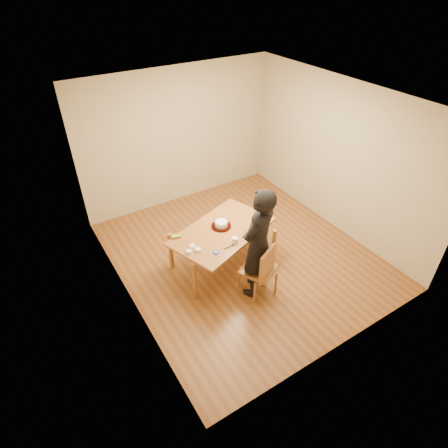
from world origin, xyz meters
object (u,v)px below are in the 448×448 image
cake_plate (221,226)px  person (258,244)px  dining_table (222,231)px  cake (221,224)px  dining_chair (258,269)px

cake_plate → person: bearing=-81.9°
dining_table → cake_plate: (0.03, 0.09, 0.03)m
dining_table → cake: (0.03, 0.09, 0.08)m
dining_chair → cake_plate: cake_plate is taller
person → cake_plate: bearing=-102.7°
dining_chair → person: 0.45m
cake_plate → person: size_ratio=0.18×
person → dining_chair: bearing=69.3°
dining_table → cake: bearing=49.2°
dining_table → cake_plate: 0.10m
dining_chair → cake_plate: bearing=71.6°
cake → dining_chair: bearing=-82.3°
person → dining_table: bearing=-99.1°
cake → person: bearing=-81.9°
cake_plate → cake: 0.04m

